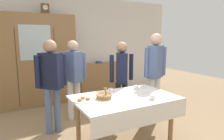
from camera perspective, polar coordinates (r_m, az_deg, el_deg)
ground_plane at (r=3.52m, az=1.65°, el=-18.57°), size 12.00×12.00×0.00m
back_wall at (r=5.56m, az=-12.24°, el=6.16°), size 6.40×0.10×2.70m
dining_table at (r=3.07m, az=3.93°, el=-9.66°), size 1.53×0.99×0.76m
wall_cabinet at (r=5.11m, az=-20.91°, el=2.48°), size 1.88×0.46×2.17m
mantel_clock at (r=5.16m, az=-18.44°, el=16.10°), size 0.18×0.11×0.24m
bookshelf_low at (r=5.73m, az=-3.66°, el=-2.60°), size 1.20×0.35×0.91m
book_stack at (r=5.65m, az=-3.71°, el=2.19°), size 0.14×0.22×0.06m
tea_cup_back_edge at (r=3.51m, az=6.84°, el=-4.90°), size 0.13×0.13×0.06m
tea_cup_mid_right at (r=3.29m, az=-0.39°, el=-5.86°), size 0.13×0.13×0.06m
tea_cup_far_right at (r=2.99m, az=11.38°, el=-7.65°), size 0.13×0.13×0.06m
bread_basket at (r=2.97m, az=-2.25°, el=-7.39°), size 0.24×0.24×0.16m
pastry_plate at (r=2.89m, az=-8.05°, el=-8.44°), size 0.28×0.28×0.05m
spoon_back_edge at (r=3.29m, az=9.71°, el=-6.41°), size 0.12×0.02×0.01m
spoon_mid_right at (r=3.60m, az=9.69°, el=-5.01°), size 0.12×0.02×0.01m
spoon_far_right at (r=2.85m, az=4.78°, el=-8.82°), size 0.12×0.02×0.01m
person_near_right_end at (r=3.51m, az=-16.81°, el=-2.10°), size 0.52×0.40×1.60m
person_by_cabinet at (r=3.91m, az=2.75°, el=-1.06°), size 0.52×0.41×1.55m
person_behind_table_right at (r=4.01m, az=-10.87°, el=-0.68°), size 0.52×0.40×1.58m
person_behind_table_left at (r=4.04m, az=12.15°, el=0.65°), size 0.52×0.34×1.71m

